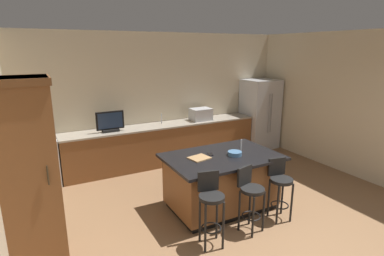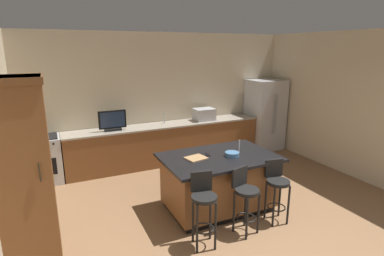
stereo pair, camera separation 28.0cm
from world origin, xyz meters
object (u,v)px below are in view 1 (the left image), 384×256
kitchen_island (221,181)px  tv_monitor (110,122)px  bar_stool_left (211,203)px  cabinet_tower (29,175)px  cell_phone (210,154)px  range_oven (39,163)px  tv_remote (236,151)px  refrigerator (260,114)px  bar_stool_right (280,184)px  microwave (201,114)px  fruit_bowl (235,153)px  cutting_board (199,158)px  bar_stool_center (250,194)px

kitchen_island → tv_monitor: bearing=118.2°
tv_monitor → bar_stool_left: size_ratio=0.56×
cabinet_tower → cell_phone: cabinet_tower is taller
range_oven → cabinet_tower: cabinet_tower is taller
range_oven → tv_remote: 3.75m
kitchen_island → cell_phone: cell_phone is taller
kitchen_island → bar_stool_left: size_ratio=1.80×
refrigerator → bar_stool_right: 3.65m
cabinet_tower → microwave: (3.67, 2.51, -0.13)m
fruit_bowl → cell_phone: bearing=145.6°
bar_stool_right → bar_stool_left: bearing=-167.2°
range_oven → fruit_bowl: fruit_bowl is taller
tv_remote → cutting_board: bearing=155.8°
range_oven → cutting_board: 3.23m
bar_stool_right → fruit_bowl: (-0.42, 0.62, 0.37)m
kitchen_island → microwave: microwave is taller
microwave → cell_phone: 2.46m
range_oven → bar_stool_left: size_ratio=0.92×
kitchen_island → bar_stool_center: (-0.01, -0.75, 0.11)m
tv_remote → bar_stool_right: bearing=-95.2°
refrigerator → tv_monitor: (-3.91, 0.02, 0.21)m
tv_monitor → fruit_bowl: size_ratio=2.51×
refrigerator → range_oven: (-5.30, 0.07, -0.43)m
kitchen_island → cell_phone: bearing=135.4°
kitchen_island → bar_stool_center: bearing=-90.6°
kitchen_island → bar_stool_right: (0.60, -0.70, 0.10)m
range_oven → tv_monitor: size_ratio=1.65×
kitchen_island → tv_monitor: size_ratio=3.23×
bar_stool_left → bar_stool_center: bar_stool_left is taller
cabinet_tower → cutting_board: bearing=5.3°
cabinet_tower → bar_stool_center: bearing=-12.3°
range_oven → bar_stool_left: bearing=-58.1°
bar_stool_center → range_oven: bearing=116.0°
range_oven → bar_stool_right: size_ratio=0.98×
tv_monitor → bar_stool_center: size_ratio=0.59×
fruit_bowl → tv_remote: (0.14, 0.15, -0.02)m
cabinet_tower → microwave: bearing=34.4°
bar_stool_left → cabinet_tower: bearing=175.9°
fruit_bowl → bar_stool_left: bearing=-141.6°
bar_stool_center → bar_stool_left: bearing=167.2°
microwave → bar_stool_left: microwave is taller
microwave → fruit_bowl: (-0.75, -2.43, -0.11)m
kitchen_island → cabinet_tower: size_ratio=0.79×
range_oven → bar_stool_center: bearing=-49.9°
bar_stool_left → bar_stool_right: 1.28m
cutting_board → tv_remote: bearing=0.9°
range_oven → bar_stool_center: bar_stool_center is taller
kitchen_island → fruit_bowl: 0.52m
tv_monitor → bar_stool_right: tv_monitor is taller
cabinet_tower → bar_stool_center: size_ratio=2.40×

